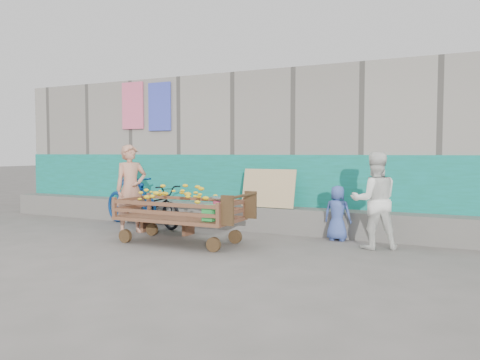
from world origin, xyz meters
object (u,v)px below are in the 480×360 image
at_px(bench, 167,222).
at_px(bicycle_blue, 131,200).
at_px(vendor_man, 131,189).
at_px(banana_cart, 178,205).
at_px(child, 337,213).
at_px(bicycle_dark, 156,206).
at_px(woman, 375,200).

height_order(bench, bicycle_blue, bicycle_blue).
xyz_separation_m(bench, vendor_man, (-0.60, -0.24, 0.59)).
xyz_separation_m(banana_cart, child, (2.24, 1.31, -0.16)).
bearing_deg(vendor_man, bench, -36.54).
xyz_separation_m(vendor_man, bicycle_dark, (0.00, 0.75, -0.38)).
height_order(woman, child, woman).
relative_size(bench, bicycle_dark, 0.72).
relative_size(vendor_man, bicycle_dark, 1.01).
distance_m(banana_cart, child, 2.60).
xyz_separation_m(woman, child, (-0.65, 0.40, -0.27)).
height_order(vendor_man, bicycle_dark, vendor_man).
relative_size(banana_cart, bicycle_blue, 1.27).
height_order(banana_cart, bicycle_dark, banana_cart).
xyz_separation_m(bench, bicycle_dark, (-0.60, 0.50, 0.21)).
height_order(banana_cart, vendor_man, vendor_man).
height_order(child, bicycle_dark, child).
relative_size(bench, vendor_man, 0.71).
bearing_deg(woman, bench, -19.08).
distance_m(child, bicycle_dark, 3.52).
distance_m(bench, bicycle_dark, 0.81).
bearing_deg(banana_cart, woman, 17.63).
distance_m(woman, child, 0.81).
bearing_deg(bench, bicycle_dark, 140.22).
relative_size(vendor_man, woman, 1.09).
bearing_deg(child, vendor_man, 16.43).
height_order(bench, vendor_man, vendor_man).
bearing_deg(bicycle_blue, bench, -95.81).
bearing_deg(bicycle_dark, bicycle_blue, 111.11).
relative_size(bench, child, 1.23).
distance_m(banana_cart, bench, 1.05).
distance_m(banana_cart, woman, 3.04).
xyz_separation_m(woman, bicycle_blue, (-4.78, 0.26, -0.22)).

